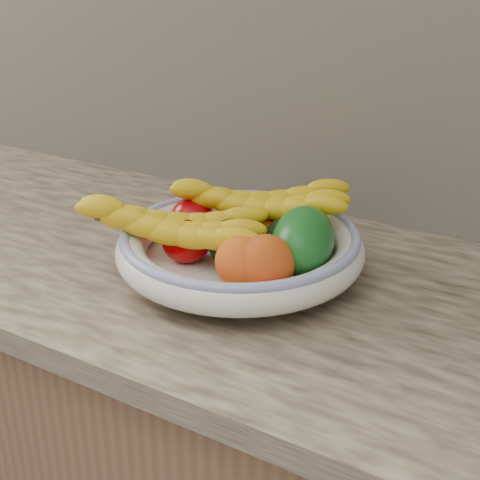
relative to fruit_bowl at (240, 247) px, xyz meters
name	(u,v)px	position (x,y,z in m)	size (l,w,h in m)	color
kitchen_counter	(247,473)	(0.00, 0.03, -0.48)	(2.44, 0.66, 1.40)	brown
fruit_bowl	(240,247)	(0.00, 0.00, 0.00)	(0.39, 0.39, 0.08)	white
clementine_back_left	(247,216)	(-0.05, 0.11, 0.01)	(0.05, 0.05, 0.05)	#F35C05
clementine_back_right	(292,222)	(0.03, 0.12, 0.01)	(0.06, 0.06, 0.05)	orange
clementine_back_mid	(269,230)	(0.01, 0.07, 0.01)	(0.06, 0.06, 0.05)	#F96205
tomato_left	(193,217)	(-0.11, 0.04, 0.01)	(0.08, 0.08, 0.07)	#A8050C
tomato_near_left	(187,240)	(-0.07, -0.05, 0.01)	(0.08, 0.08, 0.07)	#B00002
avocado_center	(231,243)	(0.00, -0.02, 0.02)	(0.07, 0.10, 0.07)	black
avocado_right	(293,236)	(0.07, 0.05, 0.02)	(0.07, 0.10, 0.07)	black
green_mango	(303,241)	(0.10, 0.01, 0.03)	(0.09, 0.15, 0.10)	#105618
peach_front	(242,261)	(0.05, -0.07, 0.02)	(0.08, 0.08, 0.08)	orange
peach_right	(266,263)	(0.08, -0.07, 0.02)	(0.08, 0.08, 0.08)	orange
banana_bunch_back	(258,207)	(-0.01, 0.07, 0.04)	(0.31, 0.11, 0.09)	yellow
banana_bunch_front	(171,231)	(-0.08, -0.07, 0.03)	(0.31, 0.12, 0.09)	yellow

